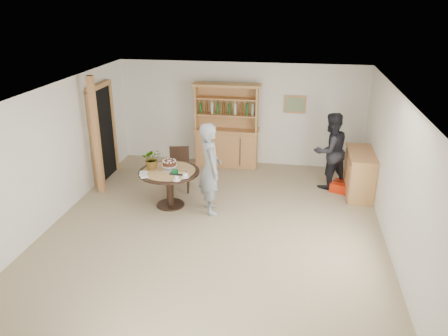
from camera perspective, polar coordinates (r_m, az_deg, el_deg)
ground at (r=8.03m, az=-1.26°, el=-7.98°), size 7.00×7.00×0.00m
room_shell at (r=7.33m, az=-1.34°, el=3.95°), size 6.04×7.04×2.52m
doorway at (r=10.23m, az=-15.58°, el=4.62°), size 0.13×1.10×2.18m
pine_post at (r=9.40m, az=-16.34°, el=3.97°), size 0.12×0.12×2.50m
hutch at (r=10.73m, az=0.36°, el=3.89°), size 1.62×0.54×2.04m
sideboard at (r=9.62m, az=17.29°, el=-0.68°), size 0.54×1.26×0.94m
dining_table at (r=8.69m, az=-7.15°, el=-1.28°), size 1.20×1.20×0.76m
dining_chair at (r=9.46m, az=-5.83°, el=0.27°), size 0.50×0.50×0.95m
birthday_cake at (r=8.63m, az=-7.15°, el=0.55°), size 0.30×0.30×0.20m
flower_vase at (r=8.70m, az=-9.38°, el=1.22°), size 0.47×0.44×0.42m
gift_tray at (r=8.46m, az=-6.05°, el=-0.57°), size 0.30×0.20×0.08m
coffee_cup_a at (r=8.27m, az=-5.10°, el=-0.98°), size 0.15×0.15×0.09m
coffee_cup_b at (r=8.15m, az=-6.21°, el=-1.41°), size 0.15×0.15×0.08m
napkins at (r=8.48m, az=-10.46°, el=-0.85°), size 0.24×0.33×0.03m
teen_boy at (r=8.29m, az=-1.80°, el=-0.08°), size 0.65×0.77×1.79m
adult_person at (r=9.68m, az=13.71°, el=2.20°), size 1.03×0.99×1.68m
red_suitcase at (r=9.78m, az=15.62°, el=-2.47°), size 0.71×0.60×0.21m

